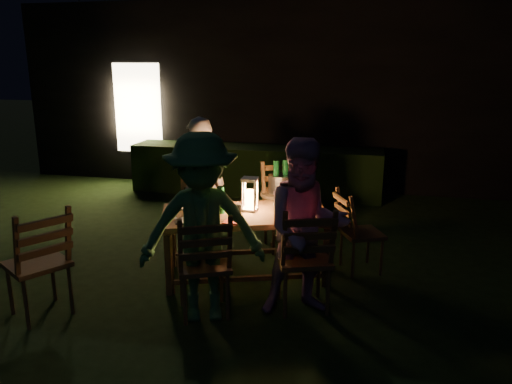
% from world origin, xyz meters
% --- Properties ---
extents(garden_envelope, '(40.00, 40.00, 3.20)m').
position_xyz_m(garden_envelope, '(-0.01, 6.15, 1.58)').
color(garden_envelope, black).
rests_on(garden_envelope, ground).
extents(dining_table, '(1.88, 1.36, 0.71)m').
position_xyz_m(dining_table, '(0.16, 0.45, 0.64)').
color(dining_table, brown).
rests_on(dining_table, ground).
extents(chair_near_left, '(0.62, 0.64, 1.02)m').
position_xyz_m(chair_near_left, '(-0.00, -0.42, 0.31)').
color(chair_near_left, brown).
rests_on(chair_near_left, ground).
extents(chair_near_right, '(0.61, 0.63, 1.05)m').
position_xyz_m(chair_near_right, '(0.85, -0.12, 0.32)').
color(chair_near_right, brown).
rests_on(chair_near_right, ground).
extents(chair_far_left, '(0.60, 0.62, 1.01)m').
position_xyz_m(chair_far_left, '(-0.52, 1.03, 0.30)').
color(chair_far_left, brown).
rests_on(chair_far_left, ground).
extents(chair_far_right, '(0.65, 0.67, 1.06)m').
position_xyz_m(chair_far_right, '(0.42, 1.36, 0.32)').
color(chair_far_right, brown).
rests_on(chair_far_right, ground).
extents(chair_end, '(0.58, 0.56, 0.93)m').
position_xyz_m(chair_end, '(1.32, 0.87, 0.28)').
color(chair_end, brown).
rests_on(chair_end, ground).
extents(chair_spare, '(0.69, 0.67, 1.07)m').
position_xyz_m(chair_spare, '(-1.41, -0.76, 0.32)').
color(chair_spare, brown).
rests_on(chair_spare, ground).
extents(person_house_side, '(0.68, 0.56, 1.60)m').
position_xyz_m(person_house_side, '(-0.54, 1.07, 0.80)').
color(person_house_side, beige).
rests_on(person_house_side, ground).
extents(person_opp_right, '(0.93, 0.83, 1.59)m').
position_xyz_m(person_opp_right, '(0.86, -0.17, 0.80)').
color(person_opp_right, '#B97FA5').
rests_on(person_opp_right, ground).
extents(person_opp_left, '(1.22, 0.94, 1.66)m').
position_xyz_m(person_opp_left, '(0.01, -0.47, 0.83)').
color(person_opp_left, '#39733A').
rests_on(person_opp_left, ground).
extents(lantern, '(0.16, 0.16, 0.35)m').
position_xyz_m(lantern, '(0.19, 0.52, 0.86)').
color(lantern, white).
rests_on(lantern, dining_table).
extents(plate_far_left, '(0.25, 0.25, 0.01)m').
position_xyz_m(plate_far_left, '(-0.43, 0.48, 0.71)').
color(plate_far_left, white).
rests_on(plate_far_left, dining_table).
extents(plate_near_left, '(0.25, 0.25, 0.01)m').
position_xyz_m(plate_near_left, '(-0.28, 0.06, 0.71)').
color(plate_near_left, white).
rests_on(plate_near_left, dining_table).
extents(plate_far_right, '(0.25, 0.25, 0.01)m').
position_xyz_m(plate_far_right, '(0.51, 0.81, 0.71)').
color(plate_far_right, white).
rests_on(plate_far_right, dining_table).
extents(plate_near_right, '(0.25, 0.25, 0.01)m').
position_xyz_m(plate_near_right, '(0.66, 0.40, 0.71)').
color(plate_near_right, white).
rests_on(plate_near_right, dining_table).
extents(wineglass_a, '(0.06, 0.06, 0.18)m').
position_xyz_m(wineglass_a, '(-0.21, 0.62, 0.79)').
color(wineglass_a, '#59070F').
rests_on(wineglass_a, dining_table).
extents(wineglass_b, '(0.06, 0.06, 0.18)m').
position_xyz_m(wineglass_b, '(-0.48, 0.10, 0.79)').
color(wineglass_b, '#59070F').
rests_on(wineglass_b, dining_table).
extents(wineglass_c, '(0.06, 0.06, 0.18)m').
position_xyz_m(wineglass_c, '(0.54, 0.29, 0.79)').
color(wineglass_c, '#59070F').
rests_on(wineglass_c, dining_table).
extents(wineglass_d, '(0.06, 0.06, 0.18)m').
position_xyz_m(wineglass_d, '(0.69, 0.83, 0.79)').
color(wineglass_d, '#59070F').
rests_on(wineglass_d, dining_table).
extents(wineglass_e, '(0.06, 0.06, 0.18)m').
position_xyz_m(wineglass_e, '(0.17, 0.14, 0.79)').
color(wineglass_e, silver).
rests_on(wineglass_e, dining_table).
extents(bottle_table, '(0.07, 0.07, 0.28)m').
position_xyz_m(bottle_table, '(-0.07, 0.37, 0.85)').
color(bottle_table, '#0F471E').
rests_on(bottle_table, dining_table).
extents(napkin_left, '(0.18, 0.14, 0.01)m').
position_xyz_m(napkin_left, '(0.13, 0.10, 0.71)').
color(napkin_left, red).
rests_on(napkin_left, dining_table).
extents(napkin_right, '(0.18, 0.14, 0.01)m').
position_xyz_m(napkin_right, '(0.78, 0.36, 0.71)').
color(napkin_right, red).
rests_on(napkin_right, dining_table).
extents(phone, '(0.14, 0.07, 0.01)m').
position_xyz_m(phone, '(-0.32, -0.04, 0.71)').
color(phone, black).
rests_on(phone, dining_table).
extents(side_table, '(0.49, 0.49, 0.66)m').
position_xyz_m(side_table, '(0.35, 1.47, 0.58)').
color(side_table, olive).
rests_on(side_table, ground).
extents(ice_bucket, '(0.30, 0.30, 0.22)m').
position_xyz_m(ice_bucket, '(0.35, 1.47, 0.77)').
color(ice_bucket, '#A5A8AD').
rests_on(ice_bucket, side_table).
extents(bottle_bucket_a, '(0.07, 0.07, 0.32)m').
position_xyz_m(bottle_bucket_a, '(0.30, 1.43, 0.82)').
color(bottle_bucket_a, '#0F471E').
rests_on(bottle_bucket_a, side_table).
extents(bottle_bucket_b, '(0.07, 0.07, 0.32)m').
position_xyz_m(bottle_bucket_b, '(0.40, 1.51, 0.82)').
color(bottle_bucket_b, '#0F471E').
rests_on(bottle_bucket_b, side_table).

